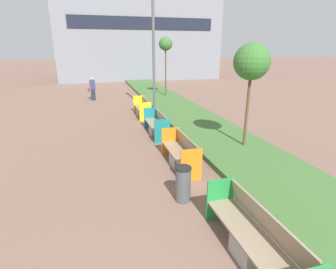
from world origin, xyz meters
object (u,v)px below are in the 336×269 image
object	(u,v)px
sapling_tree_near	(252,63)
sapling_tree_far	(166,45)
bench_teal_frame	(157,126)
bench_yellow_frame	(143,109)
bench_green_frame	(254,240)
litter_bin	(183,184)
bench_orange_frame	(181,155)
street_lamp_post	(153,28)
pedestrian_walking	(93,89)

from	to	relation	value
sapling_tree_near	sapling_tree_far	xyz separation A→B (m)	(-0.00, 10.79, 0.64)
bench_teal_frame	bench_yellow_frame	bearing A→B (deg)	90.03
bench_green_frame	litter_bin	size ratio (longest dim) A/B	2.77
bench_orange_frame	bench_teal_frame	xyz separation A→B (m)	(0.00, 3.21, 0.00)
bench_orange_frame	bench_yellow_frame	world-z (taller)	same
bench_teal_frame	sapling_tree_near	bearing A→B (deg)	-44.02
bench_yellow_frame	street_lamp_post	bearing A→B (deg)	-18.92
bench_green_frame	bench_yellow_frame	size ratio (longest dim) A/B	1.20
litter_bin	sapling_tree_near	size ratio (longest dim) A/B	0.24
sapling_tree_far	pedestrian_walking	xyz separation A→B (m)	(-5.17, 0.49, -2.89)
sapling_tree_near	bench_yellow_frame	bearing A→B (deg)	114.19
street_lamp_post	sapling_tree_near	size ratio (longest dim) A/B	2.19
street_lamp_post	bench_green_frame	bearing A→B (deg)	-93.38
sapling_tree_near	sapling_tree_far	distance (m)	10.81
litter_bin	street_lamp_post	world-z (taller)	street_lamp_post
bench_teal_frame	bench_yellow_frame	size ratio (longest dim) A/B	1.06
street_lamp_post	sapling_tree_near	distance (m)	6.15
bench_yellow_frame	bench_orange_frame	bearing A→B (deg)	-89.99
bench_green_frame	bench_yellow_frame	bearing A→B (deg)	90.03
bench_orange_frame	pedestrian_walking	xyz separation A→B (m)	(-2.54, 11.95, 0.43)
bench_yellow_frame	street_lamp_post	size ratio (longest dim) A/B	0.25
bench_yellow_frame	sapling_tree_far	size ratio (longest dim) A/B	0.48
sapling_tree_far	street_lamp_post	bearing A→B (deg)	-111.41
bench_yellow_frame	sapling_tree_near	world-z (taller)	sapling_tree_near
litter_bin	sapling_tree_far	bearing A→B (deg)	76.53
bench_orange_frame	bench_teal_frame	world-z (taller)	same
litter_bin	sapling_tree_far	size ratio (longest dim) A/B	0.21
bench_green_frame	bench_teal_frame	bearing A→B (deg)	90.03
bench_teal_frame	litter_bin	size ratio (longest dim) A/B	2.44
street_lamp_post	sapling_tree_far	bearing A→B (deg)	68.59
litter_bin	street_lamp_post	distance (m)	9.20
sapling_tree_near	pedestrian_walking	xyz separation A→B (m)	(-5.17, 11.28, -2.26)
bench_yellow_frame	street_lamp_post	xyz separation A→B (m)	(0.61, -0.21, 4.05)
street_lamp_post	bench_yellow_frame	bearing A→B (deg)	161.08
bench_green_frame	litter_bin	distance (m)	2.15
litter_bin	sapling_tree_near	bearing A→B (deg)	38.79
bench_teal_frame	sapling_tree_near	xyz separation A→B (m)	(2.63, -2.54, 2.69)
bench_orange_frame	bench_teal_frame	bearing A→B (deg)	89.99
bench_orange_frame	bench_yellow_frame	xyz separation A→B (m)	(-0.00, 6.53, -0.00)
bench_green_frame	bench_orange_frame	distance (m)	3.97
street_lamp_post	litter_bin	bearing A→B (deg)	-98.20
street_lamp_post	sapling_tree_far	size ratio (longest dim) A/B	1.90
pedestrian_walking	bench_yellow_frame	bearing A→B (deg)	-64.95
sapling_tree_near	bench_teal_frame	bearing A→B (deg)	135.98
litter_bin	pedestrian_walking	bearing A→B (deg)	98.07
bench_teal_frame	sapling_tree_near	size ratio (longest dim) A/B	0.58
bench_teal_frame	sapling_tree_far	size ratio (longest dim) A/B	0.51
litter_bin	pedestrian_walking	distance (m)	14.00
bench_green_frame	bench_orange_frame	xyz separation A→B (m)	(-0.00, 3.97, -0.01)
bench_teal_frame	sapling_tree_near	world-z (taller)	sapling_tree_near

